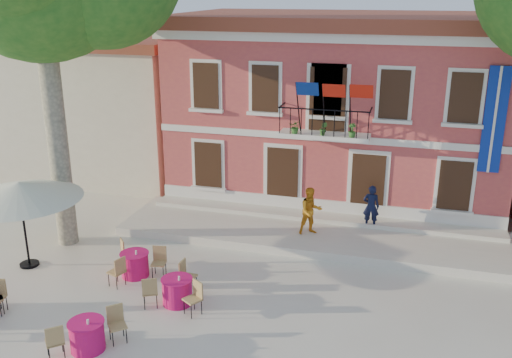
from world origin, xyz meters
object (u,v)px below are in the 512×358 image
Objects in this scene: cafe_table_3 at (135,263)px; cafe_table_4 at (177,290)px; patio_umbrella at (19,191)px; pedestrian_orange at (311,211)px; cafe_table_1 at (87,334)px; pedestrian_navy at (371,207)px.

cafe_table_3 is 2.23m from cafe_table_4.
pedestrian_orange is (8.35, 4.26, -1.41)m from patio_umbrella.
cafe_table_3 is (-4.74, -3.97, -0.71)m from pedestrian_orange.
cafe_table_4 is at bearing -8.94° from patio_umbrella.
cafe_table_1 is 2.90m from cafe_table_4.
patio_umbrella reaches higher than pedestrian_navy.
pedestrian_orange reaches higher than cafe_table_1.
cafe_table_3 is at bearing 148.64° from cafe_table_4.
cafe_table_4 is (1.91, -1.16, 0.00)m from cafe_table_3.
cafe_table_3 is (-6.71, -5.09, -0.66)m from pedestrian_navy.
cafe_table_1 is at bearing -80.42° from cafe_table_3.
cafe_table_1 is at bearing -147.02° from pedestrian_orange.
pedestrian_navy is 0.93× the size of cafe_table_1.
cafe_table_1 and cafe_table_3 have the same top height.
pedestrian_orange is at bearing 61.09° from cafe_table_4.
pedestrian_orange reaches higher than cafe_table_4.
pedestrian_navy is 7.91m from cafe_table_4.
cafe_table_1 is at bearing -115.96° from cafe_table_4.
cafe_table_4 is at bearing 64.04° from cafe_table_1.
pedestrian_orange is at bearing 28.80° from pedestrian_navy.
pedestrian_orange reaches higher than pedestrian_navy.
patio_umbrella is at bearing 177.94° from pedestrian_orange.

